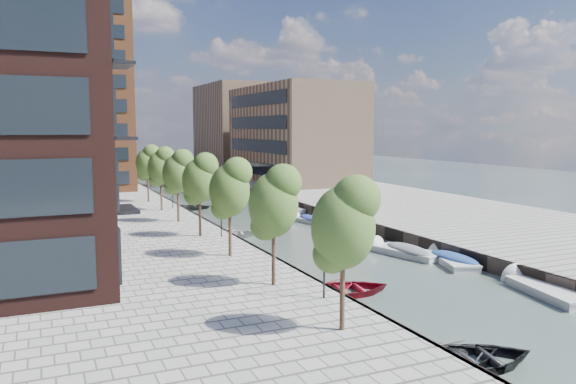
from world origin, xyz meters
TOP-DOWN VIEW (x-y plane):
  - water at (0.00, 40.00)m, footprint 300.00×300.00m
  - quay_right at (16.00, 40.00)m, footprint 20.00×140.00m
  - quay_wall_left at (-6.10, 40.00)m, footprint 0.25×140.00m
  - quay_wall_right at (6.10, 40.00)m, footprint 0.25×140.00m
  - far_closure at (0.00, 100.00)m, footprint 80.00×40.00m
  - apartment_block at (-20.00, 30.00)m, footprint 8.00×38.00m
  - tower at (-17.00, 65.00)m, footprint 18.00×18.00m
  - tan_block_near at (16.00, 62.00)m, footprint 12.00×25.00m
  - tan_block_far at (16.00, 88.00)m, footprint 12.00×20.00m
  - bridge at (0.00, 72.00)m, footprint 13.00×6.00m
  - tree_0 at (-8.50, 4.00)m, footprint 2.50×2.50m
  - tree_1 at (-8.50, 11.00)m, footprint 2.50×2.50m
  - tree_2 at (-8.50, 18.00)m, footprint 2.50×2.50m
  - tree_3 at (-8.50, 25.00)m, footprint 2.50×2.50m
  - tree_4 at (-8.50, 32.00)m, footprint 2.50×2.50m
  - tree_5 at (-8.50, 39.00)m, footprint 2.50×2.50m
  - tree_6 at (-8.50, 46.00)m, footprint 2.50×2.50m
  - lamp_0 at (-7.20, 8.00)m, footprint 0.24×0.24m
  - lamp_1 at (-7.20, 24.00)m, footprint 0.24×0.24m
  - lamp_2 at (-7.20, 40.00)m, footprint 0.24×0.24m
  - sloop_0 at (-4.68, 1.00)m, footprint 5.77×4.64m
  - sloop_1 at (-5.36, 1.40)m, footprint 4.79×3.57m
  - sloop_2 at (-4.35, 10.88)m, footprint 5.39×4.19m
  - sloop_3 at (-4.86, 28.54)m, footprint 5.26×4.21m
  - sloop_4 at (-4.42, 45.10)m, footprint 5.42×4.30m
  - motorboat_0 at (5.57, 14.21)m, footprint 3.45×5.49m
  - motorboat_1 at (3.98, 17.49)m, footprint 3.25×5.75m
  - motorboat_2 at (5.55, 6.93)m, footprint 3.00×5.96m
  - motorboat_3 at (3.96, 32.56)m, footprint 2.66×4.91m
  - motorboat_4 at (4.82, 40.22)m, footprint 2.32×5.84m
  - car at (7.50, 66.37)m, footprint 1.92×3.79m

SIDE VIEW (x-z plane):
  - water at x=0.00m, z-range 0.00..0.00m
  - sloop_0 at x=-4.68m, z-range -0.53..0.53m
  - sloop_1 at x=-5.36m, z-range -0.48..0.48m
  - sloop_2 at x=-4.35m, z-range -0.51..0.51m
  - sloop_3 at x=-4.86m, z-range -0.49..0.49m
  - sloop_4 at x=-4.42m, z-range -0.50..0.50m
  - motorboat_2 at x=5.55m, z-range -0.84..1.06m
  - motorboat_3 at x=3.96m, z-range -0.59..0.97m
  - motorboat_0 at x=5.57m, z-range -0.66..1.08m
  - motorboat_1 at x=3.98m, z-range -0.69..1.13m
  - motorboat_4 at x=4.82m, z-range -0.72..1.19m
  - quay_right at x=16.00m, z-range 0.00..1.00m
  - quay_wall_left at x=-6.10m, z-range 0.00..1.00m
  - quay_wall_right at x=6.10m, z-range 0.00..1.00m
  - far_closure at x=0.00m, z-range 0.00..1.00m
  - bridge at x=0.00m, z-range 0.74..2.04m
  - car at x=7.50m, z-range 1.00..2.24m
  - lamp_0 at x=-7.20m, z-range 1.45..5.57m
  - lamp_1 at x=-7.20m, z-range 1.45..5.57m
  - lamp_2 at x=-7.20m, z-range 1.45..5.57m
  - tree_0 at x=-8.50m, z-range 2.33..8.28m
  - tree_1 at x=-8.50m, z-range 2.33..8.28m
  - tree_2 at x=-8.50m, z-range 2.33..8.28m
  - tree_3 at x=-8.50m, z-range 2.33..8.28m
  - tree_4 at x=-8.50m, z-range 2.33..8.28m
  - tree_5 at x=-8.50m, z-range 2.33..8.28m
  - tree_6 at x=-8.50m, z-range 2.33..8.28m
  - apartment_block at x=-20.00m, z-range 1.00..15.00m
  - tan_block_near at x=16.00m, z-range 1.00..15.00m
  - tan_block_far at x=16.00m, z-range 1.00..17.00m
  - tower at x=-17.00m, z-range 1.00..31.00m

